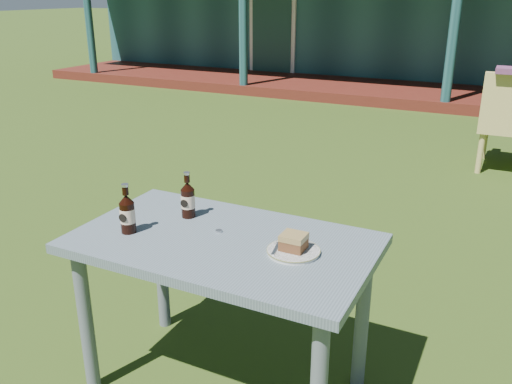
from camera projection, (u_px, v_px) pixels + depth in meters
The scene contains 8 objects.
ground at pixel (339, 244), 3.76m from camera, with size 80.00×80.00×0.00m, color #334916.
cafe_table at pixel (223, 261), 2.20m from camera, with size 1.20×0.70×0.72m.
plate at pixel (293, 251), 2.04m from camera, with size 0.20×0.20×0.01m.
cake_slice at pixel (294, 242), 2.04m from camera, with size 0.09×0.09×0.06m.
fork at pixel (277, 247), 2.06m from camera, with size 0.01×0.14×0.00m, color silver.
cola_bottle_near at pixel (188, 199), 2.35m from camera, with size 0.06×0.06×0.21m.
cola_bottle_far at pixel (127, 213), 2.20m from camera, with size 0.06×0.06×0.21m.
bottle_cap at pixel (219, 231), 2.22m from camera, with size 0.03×0.03×0.01m, color silver.
Camera 1 is at (0.99, -3.30, 1.65)m, focal length 38.00 mm.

